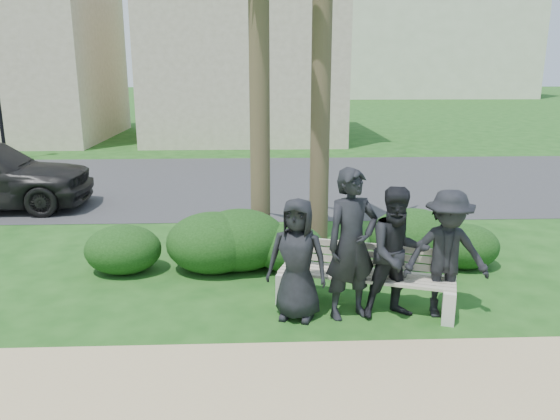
# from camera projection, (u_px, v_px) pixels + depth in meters

# --- Properties ---
(ground) EXTENTS (160.00, 160.00, 0.00)m
(ground) POSITION_uv_depth(u_px,v_px,m) (297.00, 305.00, 7.22)
(ground) COLOR #164513
(ground) RESTS_ON ground
(footpath) EXTENTS (30.00, 1.60, 0.01)m
(footpath) POSITION_uv_depth(u_px,v_px,m) (310.00, 381.00, 5.48)
(footpath) COLOR tan
(footpath) RESTS_ON ground
(asphalt_street) EXTENTS (160.00, 8.00, 0.01)m
(asphalt_street) POSITION_uv_depth(u_px,v_px,m) (276.00, 182.00, 14.95)
(asphalt_street) COLOR #2D2D30
(asphalt_street) RESTS_ON ground
(stucco_bldg_right) EXTENTS (8.40, 8.40, 7.30)m
(stucco_bldg_right) POSITION_uv_depth(u_px,v_px,m) (244.00, 52.00, 23.63)
(stucco_bldg_right) COLOR tan
(stucco_bldg_right) RESTS_ON ground
(park_bench) EXTENTS (2.43, 1.23, 0.79)m
(park_bench) POSITION_uv_depth(u_px,v_px,m) (364.00, 281.00, 7.11)
(park_bench) COLOR #A69A8B
(park_bench) RESTS_ON ground
(man_a) EXTENTS (0.87, 0.69, 1.54)m
(man_a) POSITION_uv_depth(u_px,v_px,m) (297.00, 259.00, 6.69)
(man_a) COLOR black
(man_a) RESTS_ON ground
(man_b) EXTENTS (0.81, 0.66, 1.90)m
(man_b) POSITION_uv_depth(u_px,v_px,m) (352.00, 244.00, 6.69)
(man_b) COLOR black
(man_b) RESTS_ON ground
(man_c) EXTENTS (0.90, 0.76, 1.67)m
(man_c) POSITION_uv_depth(u_px,v_px,m) (398.00, 253.00, 6.70)
(man_c) COLOR black
(man_c) RESTS_ON ground
(man_d) EXTENTS (1.09, 0.68, 1.63)m
(man_d) POSITION_uv_depth(u_px,v_px,m) (447.00, 254.00, 6.74)
(man_d) COLOR black
(man_d) RESTS_ON ground
(hedge_a) EXTENTS (1.16, 0.96, 0.76)m
(hedge_a) POSITION_uv_depth(u_px,v_px,m) (123.00, 248.00, 8.33)
(hedge_a) COLOR #13340E
(hedge_a) RESTS_ON ground
(hedge_b) EXTENTS (1.45, 1.20, 0.94)m
(hedge_b) POSITION_uv_depth(u_px,v_px,m) (213.00, 241.00, 8.37)
(hedge_b) COLOR #13340E
(hedge_b) RESTS_ON ground
(hedge_c) EXTENTS (1.48, 1.22, 0.96)m
(hedge_c) POSITION_uv_depth(u_px,v_px,m) (240.00, 238.00, 8.47)
(hedge_c) COLOR #13340E
(hedge_c) RESTS_ON ground
(hedge_d) EXTENTS (1.13, 0.94, 0.74)m
(hedge_d) POSITION_uv_depth(u_px,v_px,m) (288.00, 246.00, 8.44)
(hedge_d) COLOR #13340E
(hedge_d) RESTS_ON ground
(hedge_e) EXTENTS (1.39, 1.15, 0.91)m
(hedge_e) POSITION_uv_depth(u_px,v_px,m) (413.00, 235.00, 8.71)
(hedge_e) COLOR #13340E
(hedge_e) RESTS_ON ground
(hedge_f) EXTENTS (1.08, 0.90, 0.71)m
(hedge_f) POSITION_uv_depth(u_px,v_px,m) (465.00, 245.00, 8.55)
(hedge_f) COLOR #13340E
(hedge_f) RESTS_ON ground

